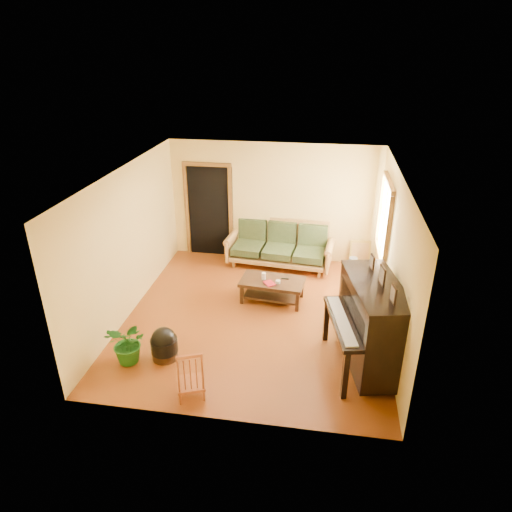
% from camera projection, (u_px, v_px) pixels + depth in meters
% --- Properties ---
extents(floor, '(5.00, 5.00, 0.00)m').
position_uv_depth(floor, '(255.00, 316.00, 8.18)').
color(floor, '#642A0D').
rests_on(floor, ground).
extents(doorway, '(1.08, 0.16, 2.05)m').
position_uv_depth(doorway, '(209.00, 211.00, 10.16)').
color(doorway, black).
rests_on(doorway, floor).
extents(window, '(0.12, 1.36, 1.46)m').
position_uv_depth(window, '(385.00, 219.00, 8.39)').
color(window, white).
rests_on(window, right_wall).
extents(sofa, '(2.32, 1.15, 0.96)m').
position_uv_depth(sofa, '(279.00, 245.00, 9.83)').
color(sofa, olive).
rests_on(sofa, floor).
extents(coffee_table, '(1.23, 0.75, 0.43)m').
position_uv_depth(coffee_table, '(272.00, 290.00, 8.60)').
color(coffee_table, black).
rests_on(coffee_table, floor).
extents(armchair, '(0.90, 0.94, 0.88)m').
position_uv_depth(armchair, '(367.00, 294.00, 8.03)').
color(armchair, olive).
rests_on(armchair, floor).
extents(piano, '(1.24, 1.74, 1.40)m').
position_uv_depth(piano, '(372.00, 326.00, 6.66)').
color(piano, black).
rests_on(piano, floor).
extents(footstool, '(0.49, 0.49, 0.40)m').
position_uv_depth(footstool, '(164.00, 347.00, 7.03)').
color(footstool, black).
rests_on(footstool, floor).
extents(red_chair, '(0.49, 0.51, 0.80)m').
position_uv_depth(red_chair, '(190.00, 372.00, 6.20)').
color(red_chair, brown).
rests_on(red_chair, floor).
extents(leaning_frame, '(0.45, 0.13, 0.59)m').
position_uv_depth(leaning_frame, '(360.00, 253.00, 9.91)').
color(leaning_frame, '#B4973C').
rests_on(leaning_frame, floor).
extents(ceramic_crock, '(0.19, 0.19, 0.23)m').
position_uv_depth(ceramic_crock, '(353.00, 263.00, 9.88)').
color(ceramic_crock, '#3756A7').
rests_on(ceramic_crock, floor).
extents(potted_plant, '(0.79, 0.75, 0.69)m').
position_uv_depth(potted_plant, '(129.00, 343.00, 6.88)').
color(potted_plant, '#1B5919').
rests_on(potted_plant, floor).
extents(book, '(0.26, 0.27, 0.02)m').
position_uv_depth(book, '(265.00, 284.00, 8.34)').
color(book, maroon).
rests_on(book, coffee_table).
extents(candle, '(0.10, 0.10, 0.13)m').
position_uv_depth(candle, '(264.00, 276.00, 8.51)').
color(candle, white).
rests_on(candle, coffee_table).
extents(glass_jar, '(0.11, 0.11, 0.06)m').
position_uv_depth(glass_jar, '(278.00, 282.00, 8.39)').
color(glass_jar, silver).
rests_on(glass_jar, coffee_table).
extents(remote, '(0.14, 0.04, 0.01)m').
position_uv_depth(remote, '(285.00, 279.00, 8.55)').
color(remote, black).
rests_on(remote, coffee_table).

